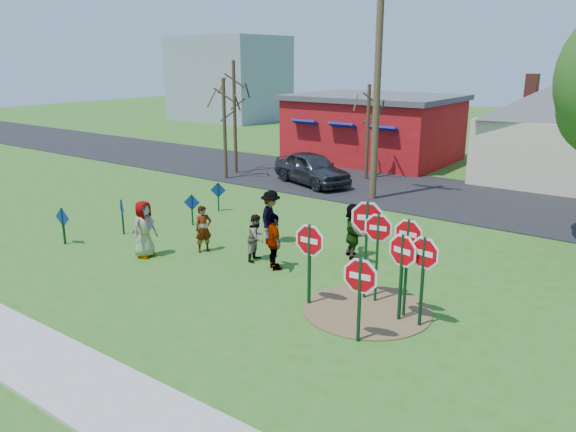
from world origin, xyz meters
name	(u,v)px	position (x,y,z in m)	size (l,w,h in m)	color
ground	(254,261)	(0.00, 0.00, 0.00)	(120.00, 120.00, 0.00)	#315E1B
sidewalk	(34,357)	(0.00, -7.20, 0.04)	(22.00, 1.80, 0.08)	#9E9E99
road	(411,191)	(0.00, 11.50, 0.02)	(120.00, 7.50, 0.04)	black
dirt_patch	(367,310)	(4.50, -1.00, 0.01)	(3.20, 3.20, 0.03)	brown
red_building	(374,127)	(-5.50, 17.99, 1.97)	(9.40, 7.69, 3.90)	#A11016
cream_house	(576,124)	(5.50, 18.00, 2.92)	(9.40, 9.40, 6.50)	beige
distant_building	(229,78)	(-28.00, 30.00, 4.00)	(10.00, 8.00, 8.00)	#8C939E
stop_sign_a	(310,247)	(3.12, -1.55, 1.54)	(1.12, 0.08, 2.27)	#0F381C
stop_sign_b	(378,236)	(4.41, -0.41, 1.79)	(0.96, 0.21, 2.48)	#0F381C
stop_sign_c	(408,245)	(5.38, -0.77, 1.83)	(0.98, 0.07, 2.60)	#0F381C
stop_sign_d	(402,257)	(5.37, -1.03, 1.62)	(1.05, 0.25, 2.30)	#0F381C
stop_sign_e	(360,282)	(5.09, -2.50, 1.40)	(1.09, 0.13, 2.10)	#0F381C
stop_sign_f	(424,260)	(5.90, -1.02, 1.66)	(1.03, 0.15, 2.34)	#0F381C
stop_sign_g	(367,228)	(4.08, -0.39, 1.93)	(1.08, 0.37, 2.76)	#0F381C
blue_diamond_a	(63,222)	(-6.18, -2.50, 0.79)	(0.67, 0.08, 1.27)	#0F381C
blue_diamond_b	(122,213)	(-5.48, -0.63, 0.80)	(0.56, 0.27, 1.28)	#0F381C
blue_diamond_c	(192,206)	(-4.34, 1.64, 0.73)	(0.56, 0.29, 1.18)	#0F381C
blue_diamond_d	(218,194)	(-4.89, 3.65, 0.74)	(0.57, 0.32, 1.20)	#0F381C
person_a	(144,229)	(-3.04, -1.67, 0.91)	(0.89, 0.58, 1.81)	#425096
person_b	(203,229)	(-1.88, -0.24, 0.76)	(0.56, 0.36, 1.52)	#297669
person_c	(257,237)	(-0.01, 0.16, 0.73)	(0.71, 0.56, 1.47)	#984134
person_d	(271,217)	(-0.65, 1.70, 0.91)	(1.18, 0.68, 1.83)	#313035
person_e	(274,242)	(0.91, -0.13, 0.85)	(1.00, 0.41, 1.70)	#5D3263
person_f	(353,231)	(2.26, 2.14, 0.88)	(1.62, 0.52, 1.75)	#1D4A23
suv	(312,168)	(-4.59, 9.99, 0.82)	(1.84, 4.58, 1.56)	#313136
utility_pole	(377,82)	(-0.78, 9.16, 5.08)	(2.36, 0.42, 9.66)	#4C3823
bare_tree_west	(224,115)	(-8.92, 8.50, 3.28)	(1.80, 1.80, 5.08)	#382819
bare_tree_east	(368,119)	(-3.04, 12.69, 3.10)	(1.80, 1.80, 4.79)	#382819
bare_tree_mid	(234,101)	(-9.48, 9.92, 3.83)	(1.80, 1.80, 5.92)	#382819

